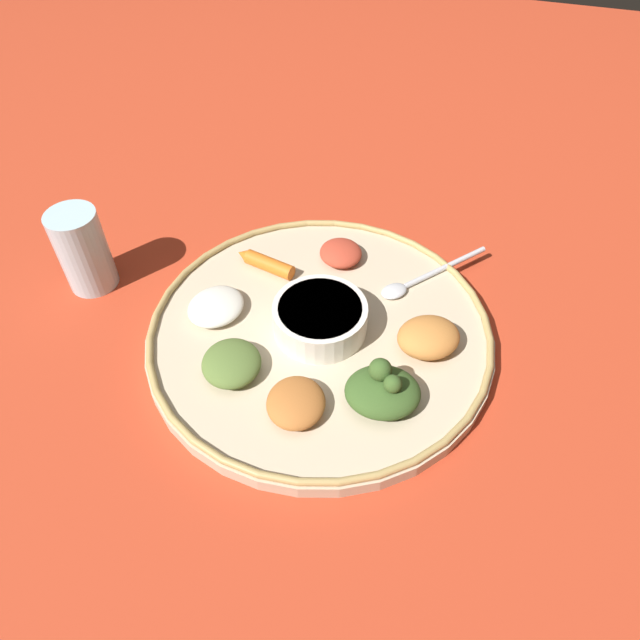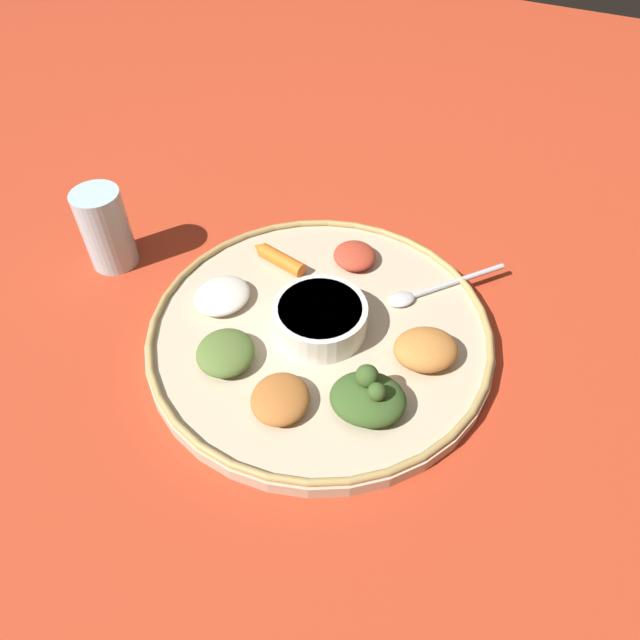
% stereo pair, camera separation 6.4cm
% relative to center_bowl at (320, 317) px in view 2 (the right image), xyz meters
% --- Properties ---
extents(ground_plane, '(2.40, 2.40, 0.00)m').
position_rel_center_bowl_xyz_m(ground_plane, '(0.00, 0.00, -0.04)').
color(ground_plane, '#B7381E').
extents(platter, '(0.39, 0.39, 0.02)m').
position_rel_center_bowl_xyz_m(platter, '(0.00, 0.00, -0.03)').
color(platter, '#C6B293').
rests_on(platter, ground_plane).
extents(platter_rim, '(0.39, 0.39, 0.01)m').
position_rel_center_bowl_xyz_m(platter_rim, '(0.00, 0.00, -0.02)').
color(platter_rim, tan).
rests_on(platter_rim, platter).
extents(center_bowl, '(0.11, 0.11, 0.04)m').
position_rel_center_bowl_xyz_m(center_bowl, '(0.00, 0.00, 0.00)').
color(center_bowl, silver).
rests_on(center_bowl, platter).
extents(spoon, '(0.12, 0.13, 0.01)m').
position_rel_center_bowl_xyz_m(spoon, '(0.09, 0.11, -0.02)').
color(spoon, silver).
rests_on(spoon, platter).
extents(greens_pile, '(0.09, 0.08, 0.05)m').
position_rel_center_bowl_xyz_m(greens_pile, '(0.09, -0.08, -0.00)').
color(greens_pile, '#385623').
rests_on(greens_pile, platter).
extents(carrot_near_spoon, '(0.08, 0.03, 0.02)m').
position_rel_center_bowl_xyz_m(carrot_near_spoon, '(-0.10, 0.08, -0.01)').
color(carrot_near_spoon, orange).
rests_on(carrot_near_spoon, platter).
extents(mound_collards, '(0.08, 0.09, 0.03)m').
position_rel_center_bowl_xyz_m(mound_collards, '(-0.07, -0.08, -0.01)').
color(mound_collards, '#567033').
rests_on(mound_collards, platter).
extents(mound_berbere_red, '(0.08, 0.08, 0.02)m').
position_rel_center_bowl_xyz_m(mound_berbere_red, '(-0.01, 0.12, -0.01)').
color(mound_berbere_red, '#B73D28').
rests_on(mound_berbere_red, platter).
extents(mound_rice_white, '(0.08, 0.08, 0.02)m').
position_rel_center_bowl_xyz_m(mound_rice_white, '(-0.12, -0.01, -0.01)').
color(mound_rice_white, silver).
rests_on(mound_rice_white, platter).
extents(mound_chickpea, '(0.07, 0.08, 0.02)m').
position_rel_center_bowl_xyz_m(mound_chickpea, '(0.01, -0.11, -0.01)').
color(mound_chickpea, '#B2662D').
rests_on(mound_chickpea, platter).
extents(mound_squash, '(0.09, 0.09, 0.03)m').
position_rel_center_bowl_xyz_m(mound_squash, '(0.12, 0.01, -0.00)').
color(mound_squash, '#C67A38').
rests_on(mound_squash, platter).
extents(drinking_glass, '(0.06, 0.06, 0.11)m').
position_rel_center_bowl_xyz_m(drinking_glass, '(-0.30, 0.01, 0.01)').
color(drinking_glass, silver).
rests_on(drinking_glass, ground_plane).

